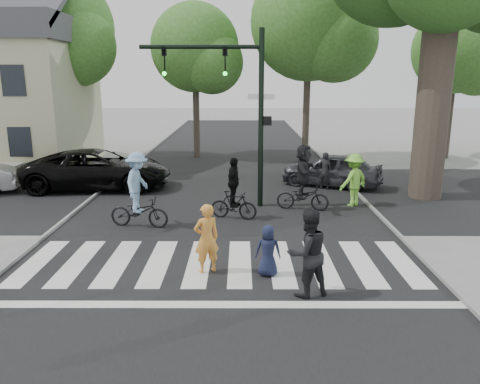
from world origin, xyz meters
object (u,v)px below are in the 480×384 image
object	(u,v)px
pedestrian_woman	(207,238)
cyclist_right	(303,181)
cyclist_left	(138,195)
car_suv	(98,169)
traffic_signal	(236,94)
car_grey	(332,170)
pedestrian_child	(268,251)
cyclist_mid	(234,194)
pedestrian_adult	(308,253)

from	to	relation	value
pedestrian_woman	cyclist_right	size ratio (longest dim) A/B	0.73
cyclist_left	car_suv	distance (m)	5.72
pedestrian_woman	cyclist_left	distance (m)	4.09
traffic_signal	car_grey	bearing A→B (deg)	38.70
pedestrian_woman	pedestrian_child	xyz separation A→B (m)	(1.41, -0.19, -0.22)
car_suv	car_grey	xyz separation A→B (m)	(9.58, 0.49, -0.11)
pedestrian_woman	pedestrian_child	world-z (taller)	pedestrian_woman
cyclist_mid	cyclist_right	distance (m)	2.57
pedestrian_child	cyclist_right	size ratio (longest dim) A/B	0.53
cyclist_mid	pedestrian_adult	bearing A→B (deg)	-73.57
pedestrian_child	cyclist_right	bearing A→B (deg)	-102.23
cyclist_right	car_suv	distance (m)	8.52
pedestrian_adult	car_suv	distance (m)	12.00
cyclist_left	cyclist_mid	world-z (taller)	cyclist_left
cyclist_right	pedestrian_child	bearing A→B (deg)	-105.25
pedestrian_woman	cyclist_left	xyz separation A→B (m)	(-2.29, 3.39, 0.17)
cyclist_right	car_suv	world-z (taller)	cyclist_right
traffic_signal	pedestrian_child	distance (m)	6.85
pedestrian_adult	car_grey	size ratio (longest dim) A/B	0.46
pedestrian_woman	pedestrian_child	distance (m)	1.44
traffic_signal	pedestrian_woman	size ratio (longest dim) A/B	3.64
cyclist_left	cyclist_right	distance (m)	5.53
traffic_signal	cyclist_left	size ratio (longest dim) A/B	2.60
pedestrian_child	car_suv	distance (m)	10.75
cyclist_left	pedestrian_woman	bearing A→B (deg)	-55.92
pedestrian_woman	cyclist_mid	xyz separation A→B (m)	(0.56, 4.23, -0.01)
pedestrian_child	car_suv	size ratio (longest dim) A/B	0.21
traffic_signal	cyclist_left	distance (m)	4.74
traffic_signal	cyclist_right	world-z (taller)	traffic_signal
cyclist_mid	pedestrian_woman	bearing A→B (deg)	-97.51
pedestrian_woman	cyclist_mid	world-z (taller)	cyclist_mid
traffic_signal	car_suv	world-z (taller)	traffic_signal
car_suv	cyclist_right	bearing A→B (deg)	-114.97
pedestrian_child	pedestrian_adult	world-z (taller)	pedestrian_adult
pedestrian_adult	car_grey	xyz separation A→B (m)	(2.40, 10.11, -0.23)
traffic_signal	cyclist_right	size ratio (longest dim) A/B	2.66
cyclist_mid	cyclist_right	world-z (taller)	cyclist_right
pedestrian_adult	car_suv	xyz separation A→B (m)	(-7.17, 9.62, -0.13)
cyclist_left	cyclist_mid	bearing A→B (deg)	16.53
pedestrian_woman	cyclist_right	distance (m)	6.02
cyclist_mid	traffic_signal	bearing A→B (deg)	87.73
car_grey	cyclist_mid	bearing A→B (deg)	-16.14
cyclist_right	cyclist_left	bearing A→B (deg)	-160.02
pedestrian_child	cyclist_mid	distance (m)	4.51
car_grey	pedestrian_child	bearing A→B (deg)	5.31
pedestrian_woman	car_suv	xyz separation A→B (m)	(-5.01, 8.42, -0.02)
cyclist_mid	pedestrian_child	bearing A→B (deg)	-79.13
cyclist_mid	car_grey	world-z (taller)	cyclist_mid
pedestrian_child	traffic_signal	bearing A→B (deg)	-79.40
cyclist_right	car_grey	world-z (taller)	cyclist_right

